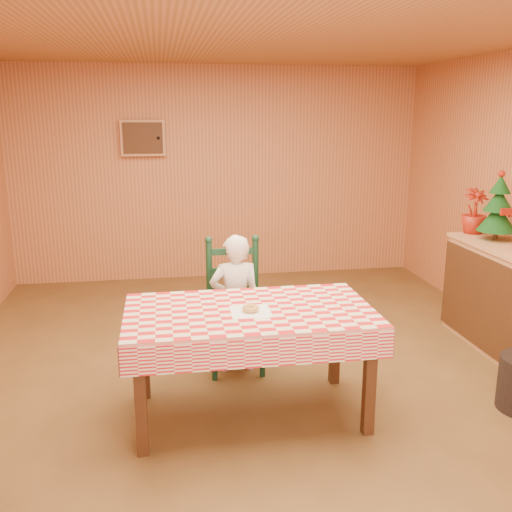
# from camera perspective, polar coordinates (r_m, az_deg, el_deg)

# --- Properties ---
(ground) EXTENTS (6.00, 6.00, 0.00)m
(ground) POSITION_cam_1_polar(r_m,az_deg,el_deg) (4.60, 0.42, -12.17)
(ground) COLOR brown
(ground) RESTS_ON ground
(cabin_walls) EXTENTS (5.10, 6.05, 2.65)m
(cabin_walls) POSITION_cam_1_polar(r_m,az_deg,el_deg) (4.65, -0.72, 11.52)
(cabin_walls) COLOR #C87848
(cabin_walls) RESTS_ON ground
(dining_table) EXTENTS (1.66, 0.96, 0.77)m
(dining_table) POSITION_cam_1_polar(r_m,az_deg,el_deg) (3.83, -0.66, -6.50)
(dining_table) COLOR #482713
(dining_table) RESTS_ON ground
(ladder_chair) EXTENTS (0.44, 0.40, 1.08)m
(ladder_chair) POSITION_cam_1_polar(r_m,az_deg,el_deg) (4.63, -2.16, -5.24)
(ladder_chair) COLOR black
(ladder_chair) RESTS_ON ground
(seated_child) EXTENTS (0.41, 0.27, 1.12)m
(seated_child) POSITION_cam_1_polar(r_m,az_deg,el_deg) (4.55, -2.07, -4.78)
(seated_child) COLOR white
(seated_child) RESTS_ON ground
(napkin) EXTENTS (0.27, 0.27, 0.00)m
(napkin) POSITION_cam_1_polar(r_m,az_deg,el_deg) (3.76, -0.55, -5.56)
(napkin) COLOR white
(napkin) RESTS_ON dining_table
(donut) EXTENTS (0.13, 0.13, 0.04)m
(donut) POSITION_cam_1_polar(r_m,az_deg,el_deg) (3.75, -0.55, -5.27)
(donut) COLOR #C48C46
(donut) RESTS_ON napkin
(shelf_unit) EXTENTS (0.54, 1.24, 0.93)m
(shelf_unit) POSITION_cam_1_polar(r_m,az_deg,el_deg) (5.46, 23.61, -3.81)
(shelf_unit) COLOR tan
(shelf_unit) RESTS_ON ground
(christmas_tree) EXTENTS (0.34, 0.34, 0.62)m
(christmas_tree) POSITION_cam_1_polar(r_m,az_deg,el_deg) (5.51, 23.06, 4.37)
(christmas_tree) COLOR #482713
(christmas_tree) RESTS_ON shelf_unit
(flower_arrangement) EXTENTS (0.25, 0.25, 0.42)m
(flower_arrangement) POSITION_cam_1_polar(r_m,az_deg,el_deg) (5.74, 20.99, 4.22)
(flower_arrangement) COLOR maroon
(flower_arrangement) RESTS_ON shelf_unit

